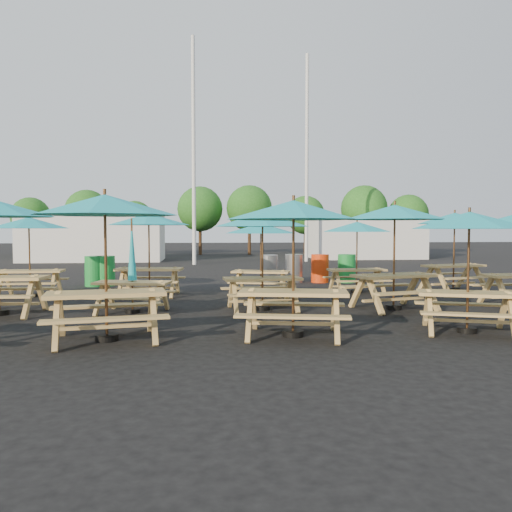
{
  "coord_description": "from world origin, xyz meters",
  "views": [
    {
      "loc": [
        -1.5,
        -12.77,
        1.85
      ],
      "look_at": [
        0.0,
        1.5,
        1.1
      ],
      "focal_mm": 35.0,
      "sensor_mm": 36.0,
      "label": 1
    }
  ],
  "objects": [
    {
      "name": "ground",
      "position": [
        0.0,
        0.0,
        0.0
      ],
      "size": [
        120.0,
        120.0,
        0.0
      ],
      "primitive_type": "plane",
      "color": "black",
      "rests_on": "ground"
    },
    {
      "name": "picnic_unit_2",
      "position": [
        -6.27,
        1.5,
        1.94
      ],
      "size": [
        2.23,
        2.23,
        2.22
      ],
      "rotation": [
        0.0,
        0.0,
        0.04
      ],
      "color": "tan",
      "rests_on": "ground"
    },
    {
      "name": "picnic_unit_3",
      "position": [
        -3.12,
        -4.29,
        2.15
      ],
      "size": [
        2.76,
        2.76,
        2.46
      ],
      "rotation": [
        0.0,
        0.0,
        0.18
      ],
      "color": "tan",
      "rests_on": "ground"
    },
    {
      "name": "picnic_unit_4",
      "position": [
        -3.08,
        -1.5,
        0.87
      ],
      "size": [
        1.9,
        1.73,
        2.11
      ],
      "rotation": [
        0.0,
        0.0,
        -0.2
      ],
      "color": "tan",
      "rests_on": "ground"
    },
    {
      "name": "picnic_unit_5",
      "position": [
        -3.02,
        1.41,
        2.04
      ],
      "size": [
        2.49,
        2.49,
        2.33
      ],
      "rotation": [
        0.0,
        0.0,
        -0.11
      ],
      "color": "tan",
      "rests_on": "ground"
    },
    {
      "name": "picnic_unit_6",
      "position": [
        0.04,
        -4.29,
        2.08
      ],
      "size": [
        2.73,
        2.73,
        2.38
      ],
      "rotation": [
        0.0,
        0.0,
        -0.2
      ],
      "color": "tan",
      "rests_on": "ground"
    },
    {
      "name": "picnic_unit_7",
      "position": [
        -0.15,
        -1.4,
        1.97
      ],
      "size": [
        2.36,
        2.36,
        2.26
      ],
      "rotation": [
        0.0,
        0.0,
        0.08
      ],
      "color": "tan",
      "rests_on": "ground"
    },
    {
      "name": "picnic_unit_8",
      "position": [
        0.11,
        1.26,
        1.8
      ],
      "size": [
        2.48,
        2.48,
        2.06
      ],
      "rotation": [
        0.0,
        0.0,
        -0.29
      ],
      "color": "tan",
      "rests_on": "ground"
    },
    {
      "name": "picnic_unit_9",
      "position": [
        3.22,
        -4.31,
        1.92
      ],
      "size": [
        2.71,
        2.71,
        2.2
      ],
      "rotation": [
        0.0,
        0.0,
        -0.34
      ],
      "color": "tan",
      "rests_on": "ground"
    },
    {
      "name": "picnic_unit_10",
      "position": [
        2.9,
        -1.63,
        2.14
      ],
      "size": [
        2.9,
        2.9,
        2.45
      ],
      "rotation": [
        0.0,
        0.0,
        0.25
      ],
      "color": "tan",
      "rests_on": "ground"
    },
    {
      "name": "picnic_unit_11",
      "position": [
        2.97,
        1.44,
        1.84
      ],
      "size": [
        2.13,
        2.13,
        2.11
      ],
      "rotation": [
        0.0,
        0.0,
        0.04
      ],
      "color": "tan",
      "rests_on": "ground"
    },
    {
      "name": "picnic_unit_14",
      "position": [
        6.02,
        1.56,
        2.08
      ],
      "size": [
        2.84,
        2.84,
        2.39
      ],
      "rotation": [
        0.0,
        0.0,
        0.26
      ],
      "color": "tan",
      "rests_on": "ground"
    },
    {
      "name": "waste_bin_0",
      "position": [
        -5.08,
        4.06,
        0.5
      ],
      "size": [
        0.62,
        0.62,
        0.99
      ],
      "primitive_type": "cylinder",
      "color": "#198A32",
      "rests_on": "ground"
    },
    {
      "name": "waste_bin_1",
      "position": [
        -4.74,
        4.12,
        0.5
      ],
      "size": [
        0.62,
        0.62,
        0.99
      ],
      "primitive_type": "cylinder",
      "color": "#198A32",
      "rests_on": "ground"
    },
    {
      "name": "waste_bin_2",
      "position": [
        0.74,
        4.24,
        0.5
      ],
      "size": [
        0.62,
        0.62,
        0.99
      ],
      "primitive_type": "cylinder",
      "color": "gray",
      "rests_on": "ground"
    },
    {
      "name": "waste_bin_3",
      "position": [
        1.68,
        4.56,
        0.5
      ],
      "size": [
        0.62,
        0.62,
        0.99
      ],
      "primitive_type": "cylinder",
      "color": "gray",
      "rests_on": "ground"
    },
    {
      "name": "waste_bin_4",
      "position": [
        2.58,
        4.44,
        0.5
      ],
      "size": [
        0.62,
        0.62,
        0.99
      ],
      "primitive_type": "cylinder",
      "color": "red",
      "rests_on": "ground"
    },
    {
      "name": "waste_bin_5",
      "position": [
        3.52,
        4.36,
        0.5
      ],
      "size": [
        0.62,
        0.62,
        0.99
      ],
      "primitive_type": "cylinder",
      "color": "#198A32",
      "rests_on": "ground"
    },
    {
      "name": "mast_0",
      "position": [
        -2.0,
        14.0,
        6.0
      ],
      "size": [
        0.2,
        0.2,
        12.0
      ],
      "primitive_type": "cylinder",
      "color": "silver",
      "rests_on": "ground"
    },
    {
      "name": "mast_1",
      "position": [
        4.5,
        16.0,
        6.0
      ],
      "size": [
        0.2,
        0.2,
        12.0
      ],
      "primitive_type": "cylinder",
      "color": "silver",
      "rests_on": "ground"
    },
    {
      "name": "event_tent_0",
      "position": [
        -8.0,
        18.0,
        1.4
      ],
      "size": [
        8.0,
        4.0,
        2.8
      ],
      "primitive_type": "cube",
      "color": "silver",
      "rests_on": "ground"
    },
    {
      "name": "event_tent_1",
      "position": [
        9.0,
        19.0,
        1.3
      ],
      "size": [
        7.0,
        4.0,
        2.6
      ],
      "primitive_type": "cube",
      "color": "silver",
      "rests_on": "ground"
    },
    {
      "name": "tree_0",
      "position": [
        -14.07,
        25.25,
        2.83
      ],
      "size": [
        2.8,
        2.8,
        4.24
      ],
      "color": "#382314",
      "rests_on": "ground"
    },
    {
      "name": "tree_1",
      "position": [
        -9.74,
        23.9,
        3.15
      ],
      "size": [
        3.11,
        3.11,
        4.72
      ],
      "color": "#382314",
      "rests_on": "ground"
    },
    {
      "name": "tree_2",
      "position": [
        -6.39,
        23.65,
        2.62
      ],
      "size": [
        2.59,
        2.59,
        3.93
      ],
      "color": "#382314",
      "rests_on": "ground"
    },
    {
      "name": "tree_3",
      "position": [
        -1.75,
        24.72,
        3.41
      ],
      "size": [
        3.36,
        3.36,
        5.09
      ],
      "color": "#382314",
      "rests_on": "ground"
    },
    {
      "name": "tree_4",
      "position": [
        1.9,
        24.26,
        3.46
      ],
      "size": [
        3.41,
        3.41,
        5.17
      ],
      "color": "#382314",
      "rests_on": "ground"
    },
    {
      "name": "tree_5",
      "position": [
        6.22,
        24.67,
        2.97
      ],
      "size": [
        2.94,
        2.94,
        4.45
      ],
      "color": "#382314",
      "rests_on": "ground"
    },
    {
      "name": "tree_6",
      "position": [
        10.23,
        22.9,
        3.43
      ],
      "size": [
        3.38,
        3.38,
        5.13
      ],
      "color": "#382314",
      "rests_on": "ground"
    },
    {
      "name": "tree_7",
      "position": [
        13.63,
        22.92,
        2.99
      ],
      "size": [
        2.95,
        2.95,
        4.48
      ],
      "color": "#382314",
      "rests_on": "ground"
    }
  ]
}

